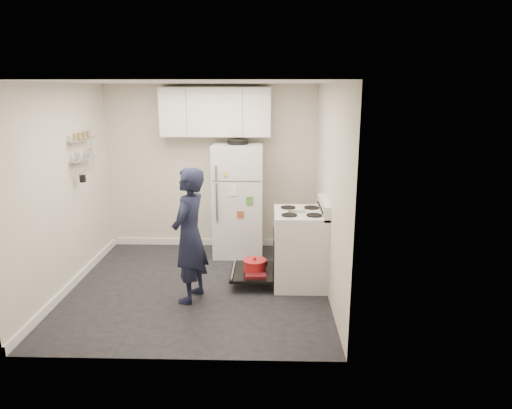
{
  "coord_description": "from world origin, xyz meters",
  "views": [
    {
      "loc": [
        0.87,
        -5.31,
        2.43
      ],
      "look_at": [
        0.72,
        0.1,
        1.05
      ],
      "focal_mm": 32.0,
      "sensor_mm": 36.0,
      "label": 1
    }
  ],
  "objects_px": {
    "open_oven_door": "(253,269)",
    "refrigerator": "(238,199)",
    "person": "(190,235)",
    "electric_range": "(299,248)"
  },
  "relations": [
    {
      "from": "person",
      "to": "refrigerator",
      "type": "bearing_deg",
      "value": 179.28
    },
    {
      "from": "open_oven_door",
      "to": "electric_range",
      "type": "bearing_deg",
      "value": 0.54
    },
    {
      "from": "open_oven_door",
      "to": "refrigerator",
      "type": "distance_m",
      "value": 1.3
    },
    {
      "from": "electric_range",
      "to": "open_oven_door",
      "type": "distance_m",
      "value": 0.64
    },
    {
      "from": "refrigerator",
      "to": "open_oven_door",
      "type": "bearing_deg",
      "value": -76.8
    },
    {
      "from": "open_oven_door",
      "to": "person",
      "type": "distance_m",
      "value": 1.06
    },
    {
      "from": "open_oven_door",
      "to": "person",
      "type": "bearing_deg",
      "value": -145.84
    },
    {
      "from": "electric_range",
      "to": "open_oven_door",
      "type": "height_order",
      "value": "electric_range"
    },
    {
      "from": "open_oven_door",
      "to": "person",
      "type": "height_order",
      "value": "person"
    },
    {
      "from": "refrigerator",
      "to": "person",
      "type": "height_order",
      "value": "refrigerator"
    }
  ]
}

